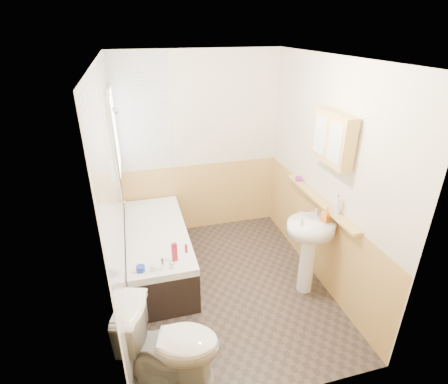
{
  "coord_description": "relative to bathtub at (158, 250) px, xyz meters",
  "views": [
    {
      "loc": [
        -0.88,
        -3.07,
        2.76
      ],
      "look_at": [
        0.0,
        0.15,
        1.15
      ],
      "focal_mm": 28.0,
      "sensor_mm": 36.0,
      "label": 1
    }
  ],
  "objects": [
    {
      "name": "wainscot_front",
      "position": [
        0.73,
        -1.9,
        0.2
      ],
      "size": [
        2.2,
        0.01,
        1.0
      ],
      "primitive_type": "cube",
      "color": "#DBAD5A",
      "rests_on": "wall_front"
    },
    {
      "name": "shower_riser",
      "position": [
        -0.31,
        -0.13,
        1.41
      ],
      "size": [
        0.11,
        0.08,
        1.23
      ],
      "color": "silver",
      "rests_on": "wall_left"
    },
    {
      "name": "tile_cladding_left",
      "position": [
        -0.36,
        -0.51,
        0.95
      ],
      "size": [
        0.01,
        2.8,
        2.5
      ],
      "primitive_type": "cube",
      "color": "white",
      "rests_on": "wall_left"
    },
    {
      "name": "wall_back",
      "position": [
        0.73,
        0.9,
        0.95
      ],
      "size": [
        2.2,
        0.02,
        2.5
      ],
      "primitive_type": "cube",
      "color": "beige",
      "rests_on": "ground"
    },
    {
      "name": "bathtub",
      "position": [
        0.0,
        0.0,
        0.0
      ],
      "size": [
        0.7,
        1.69,
        0.71
      ],
      "color": "black",
      "rests_on": "floor"
    },
    {
      "name": "wainscot_right",
      "position": [
        1.82,
        -0.51,
        0.2
      ],
      "size": [
        0.01,
        2.8,
        1.0
      ],
      "primitive_type": "cube",
      "color": "#DBAD5A",
      "rests_on": "wall_right"
    },
    {
      "name": "window",
      "position": [
        -0.33,
        0.44,
        1.35
      ],
      "size": [
        0.03,
        0.79,
        0.99
      ],
      "color": "white",
      "rests_on": "wall_left"
    },
    {
      "name": "ceiling",
      "position": [
        0.73,
        -0.51,
        2.2
      ],
      "size": [
        2.8,
        2.8,
        0.0
      ],
      "primitive_type": "plane",
      "rotation": [
        3.14,
        0.0,
        0.0
      ],
      "color": "white",
      "rests_on": "ground"
    },
    {
      "name": "wainscot_back",
      "position": [
        0.73,
        0.87,
        0.2
      ],
      "size": [
        2.2,
        0.01,
        1.0
      ],
      "primitive_type": "cube",
      "color": "#DBAD5A",
      "rests_on": "wall_back"
    },
    {
      "name": "wall_left",
      "position": [
        -0.38,
        -0.51,
        0.95
      ],
      "size": [
        0.02,
        2.8,
        2.5
      ],
      "primitive_type": "cube",
      "color": "beige",
      "rests_on": "ground"
    },
    {
      "name": "toilet",
      "position": [
        -0.03,
        -1.51,
        0.1
      ],
      "size": [
        0.91,
        0.68,
        0.8
      ],
      "primitive_type": "imported",
      "rotation": [
        0.0,
        0.0,
        1.26
      ],
      "color": "white",
      "rests_on": "floor"
    },
    {
      "name": "black_jar",
      "position": [
        1.77,
        -0.03,
        0.75
      ],
      "size": [
        0.09,
        0.09,
        0.05
      ],
      "primitive_type": "cylinder",
      "rotation": [
        0.0,
        0.0,
        0.19
      ],
      "color": "purple",
      "rests_on": "pine_shelf"
    },
    {
      "name": "wall_front",
      "position": [
        0.73,
        -1.92,
        0.95
      ],
      "size": [
        2.2,
        0.02,
        2.5
      ],
      "primitive_type": "cube",
      "color": "beige",
      "rests_on": "ground"
    },
    {
      "name": "tile_return_back",
      "position": [
        0.01,
        0.87,
        1.45
      ],
      "size": [
        0.75,
        0.01,
        1.5
      ],
      "primitive_type": "cube",
      "color": "white",
      "rests_on": "wall_back"
    },
    {
      "name": "blue_gel",
      "position": [
        0.13,
        -0.63,
        0.38
      ],
      "size": [
        0.06,
        0.04,
        0.21
      ],
      "primitive_type": "cube",
      "rotation": [
        0.0,
        0.0,
        0.13
      ],
      "color": "maroon",
      "rests_on": "bathtub"
    },
    {
      "name": "foam_can",
      "position": [
        1.77,
        -0.89,
        0.81
      ],
      "size": [
        0.06,
        0.06,
        0.18
      ],
      "primitive_type": "cylinder",
      "rotation": [
        0.0,
        0.0,
        -0.09
      ],
      "color": "silver",
      "rests_on": "pine_shelf"
    },
    {
      "name": "pine_shelf",
      "position": [
        1.77,
        -0.56,
        0.71
      ],
      "size": [
        0.1,
        1.44,
        0.03
      ],
      "primitive_type": "cube",
      "color": "#DBAD5A",
      "rests_on": "wall_right"
    },
    {
      "name": "green_bottle",
      "position": [
        1.77,
        -0.89,
        0.85
      ],
      "size": [
        0.06,
        0.06,
        0.25
      ],
      "primitive_type": "cone",
      "rotation": [
        0.0,
        0.0,
        0.38
      ],
      "color": "maroon",
      "rests_on": "pine_shelf"
    },
    {
      "name": "soap_bottle",
      "position": [
        1.71,
        -0.82,
        0.64
      ],
      "size": [
        0.12,
        0.18,
        0.08
      ],
      "primitive_type": "imported",
      "rotation": [
        0.0,
        0.0,
        0.24
      ],
      "color": "orange",
      "rests_on": "sink"
    },
    {
      "name": "wall_right",
      "position": [
        1.84,
        -0.51,
        0.95
      ],
      "size": [
        0.02,
        2.8,
        2.5
      ],
      "primitive_type": "cube",
      "color": "beige",
      "rests_on": "ground"
    },
    {
      "name": "sink",
      "position": [
        1.57,
        -0.79,
        0.34
      ],
      "size": [
        0.52,
        0.42,
        1.01
      ],
      "rotation": [
        0.0,
        0.0,
        -0.22
      ],
      "color": "white",
      "rests_on": "floor"
    },
    {
      "name": "cream_jar",
      "position": [
        -0.21,
        -0.72,
        0.3
      ],
      "size": [
        0.1,
        0.1,
        0.05
      ],
      "primitive_type": "cylinder",
      "rotation": [
        0.0,
        0.0,
        -0.16
      ],
      "color": "#19339E",
      "rests_on": "bathtub"
    },
    {
      "name": "orange_bottle",
      "position": [
        0.27,
        -0.52,
        0.32
      ],
      "size": [
        0.04,
        0.04,
        0.09
      ],
      "primitive_type": "cylinder",
      "rotation": [
        0.0,
        0.0,
        0.21
      ],
      "color": "maroon",
      "rests_on": "bathtub"
    },
    {
      "name": "medicine_cabinet",
      "position": [
        1.74,
        -0.7,
        1.46
      ],
      "size": [
        0.14,
        0.56,
        0.5
      ],
      "color": "#DBAD5A",
      "rests_on": "wall_right"
    },
    {
      "name": "floor",
      "position": [
        0.73,
        -0.51,
        -0.3
      ],
      "size": [
        2.8,
        2.8,
        0.0
      ],
      "primitive_type": "plane",
      "color": "#2F2621",
      "rests_on": "ground"
    },
    {
      "name": "clear_bottle",
      "position": [
        1.42,
        -0.84,
        0.64
      ],
      "size": [
        0.04,
        0.04,
        0.09
      ],
      "primitive_type": "cylinder",
      "rotation": [
        0.0,
        0.0,
        -0.3
      ],
      "color": "silver",
      "rests_on": "sink"
    }
  ]
}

